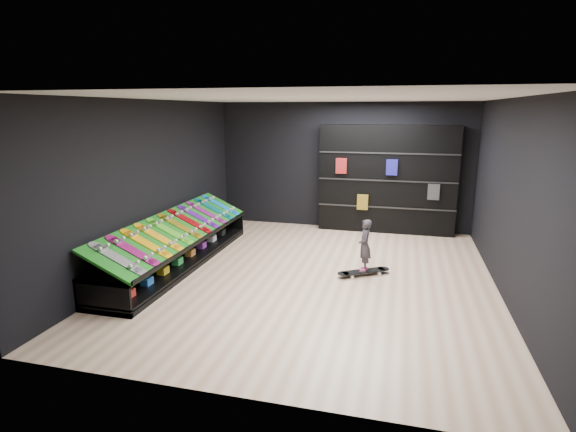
% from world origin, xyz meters
% --- Properties ---
extents(floor, '(6.00, 7.00, 0.01)m').
position_xyz_m(floor, '(0.00, 0.00, 0.00)').
color(floor, '#D7B491').
rests_on(floor, ground).
extents(ceiling, '(6.00, 7.00, 0.01)m').
position_xyz_m(ceiling, '(0.00, 0.00, 3.00)').
color(ceiling, white).
rests_on(ceiling, ground).
extents(wall_back, '(6.00, 0.02, 3.00)m').
position_xyz_m(wall_back, '(0.00, 3.50, 1.50)').
color(wall_back, black).
rests_on(wall_back, ground).
extents(wall_front, '(6.00, 0.02, 3.00)m').
position_xyz_m(wall_front, '(0.00, -3.50, 1.50)').
color(wall_front, black).
rests_on(wall_front, ground).
extents(wall_left, '(0.02, 7.00, 3.00)m').
position_xyz_m(wall_left, '(-3.00, 0.00, 1.50)').
color(wall_left, black).
rests_on(wall_left, ground).
extents(wall_right, '(0.02, 7.00, 3.00)m').
position_xyz_m(wall_right, '(3.00, 0.00, 1.50)').
color(wall_right, black).
rests_on(wall_right, ground).
extents(display_rack, '(0.90, 4.50, 0.50)m').
position_xyz_m(display_rack, '(-2.55, 0.00, 0.25)').
color(display_rack, black).
rests_on(display_rack, ground).
extents(turf_ramp, '(0.92, 4.50, 0.46)m').
position_xyz_m(turf_ramp, '(-2.50, 0.00, 0.71)').
color(turf_ramp, '#0E5B0E').
rests_on(turf_ramp, display_rack).
extents(back_shelving, '(3.11, 0.36, 2.49)m').
position_xyz_m(back_shelving, '(1.06, 3.32, 1.24)').
color(back_shelving, black).
rests_on(back_shelving, ground).
extents(floor_skateboard, '(0.94, 0.71, 0.09)m').
position_xyz_m(floor_skateboard, '(0.85, 0.25, 0.05)').
color(floor_skateboard, black).
rests_on(floor_skateboard, ground).
extents(child, '(0.18, 0.23, 0.55)m').
position_xyz_m(child, '(0.85, 0.25, 0.36)').
color(child, black).
rests_on(child, floor_skateboard).
extents(display_board_0, '(0.93, 0.22, 0.50)m').
position_xyz_m(display_board_0, '(-2.49, -1.90, 0.74)').
color(display_board_0, black).
rests_on(display_board_0, turf_ramp).
extents(display_board_1, '(0.93, 0.22, 0.50)m').
position_xyz_m(display_board_1, '(-2.49, -1.52, 0.74)').
color(display_board_1, '#E5198C').
rests_on(display_board_1, turf_ramp).
extents(display_board_2, '(0.93, 0.22, 0.50)m').
position_xyz_m(display_board_2, '(-2.49, -1.14, 0.74)').
color(display_board_2, yellow).
rests_on(display_board_2, turf_ramp).
extents(display_board_3, '(0.93, 0.22, 0.50)m').
position_xyz_m(display_board_3, '(-2.49, -0.76, 0.74)').
color(display_board_3, orange).
rests_on(display_board_3, turf_ramp).
extents(display_board_4, '(0.93, 0.22, 0.50)m').
position_xyz_m(display_board_4, '(-2.49, -0.38, 0.74)').
color(display_board_4, green).
rests_on(display_board_4, turf_ramp).
extents(display_board_5, '(0.93, 0.22, 0.50)m').
position_xyz_m(display_board_5, '(-2.49, 0.00, 0.74)').
color(display_board_5, yellow).
rests_on(display_board_5, turf_ramp).
extents(display_board_6, '(0.93, 0.22, 0.50)m').
position_xyz_m(display_board_6, '(-2.49, 0.38, 0.74)').
color(display_board_6, red).
rests_on(display_board_6, turf_ramp).
extents(display_board_7, '(0.93, 0.22, 0.50)m').
position_xyz_m(display_board_7, '(-2.49, 0.76, 0.74)').
color(display_board_7, purple).
rests_on(display_board_7, turf_ramp).
extents(display_board_8, '(0.93, 0.22, 0.50)m').
position_xyz_m(display_board_8, '(-2.49, 1.14, 0.74)').
color(display_board_8, '#2626BF').
rests_on(display_board_8, turf_ramp).
extents(display_board_9, '(0.93, 0.22, 0.50)m').
position_xyz_m(display_board_9, '(-2.49, 1.52, 0.74)').
color(display_board_9, '#0C8C99').
rests_on(display_board_9, turf_ramp).
extents(display_board_10, '(0.93, 0.22, 0.50)m').
position_xyz_m(display_board_10, '(-2.49, 1.90, 0.74)').
color(display_board_10, blue).
rests_on(display_board_10, turf_ramp).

